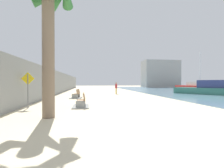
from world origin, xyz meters
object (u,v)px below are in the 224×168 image
(boat_outer, at_px, (205,89))
(boat_far_left, at_px, (194,87))
(boat_mid_bay, at_px, (193,88))
(bench_near, at_px, (81,104))
(palm_tree, at_px, (48,13))
(person_walking, at_px, (116,87))
(boat_far_right, at_px, (197,86))
(pedestrian_sign, at_px, (28,86))
(bench_far, at_px, (76,96))

(boat_outer, xyz_separation_m, boat_far_left, (8.97, 15.52, -0.17))
(boat_mid_bay, bearing_deg, bench_near, -140.23)
(palm_tree, bearing_deg, person_walking, 68.97)
(person_walking, height_order, boat_far_right, boat_far_right)
(person_walking, distance_m, boat_mid_bay, 15.57)
(boat_mid_bay, bearing_deg, boat_far_right, 52.82)
(boat_outer, relative_size, pedestrian_sign, 3.18)
(palm_tree, distance_m, boat_mid_bay, 28.91)
(bench_near, distance_m, boat_mid_bay, 25.28)
(palm_tree, distance_m, boat_far_right, 46.65)
(boat_far_left, bearing_deg, bench_near, -135.84)
(pedestrian_sign, bearing_deg, bench_near, 1.25)
(boat_mid_bay, height_order, boat_far_left, boat_mid_bay)
(bench_near, bearing_deg, person_walking, 69.49)
(boat_far_right, bearing_deg, person_walking, -144.24)
(palm_tree, bearing_deg, bench_near, 67.16)
(boat_outer, height_order, boat_far_left, boat_outer)
(boat_outer, height_order, boat_far_right, boat_outer)
(boat_mid_bay, height_order, boat_far_right, boat_far_right)
(person_walking, bearing_deg, boat_mid_bay, 15.92)
(bench_far, height_order, boat_far_left, boat_far_left)
(boat_far_left, distance_m, pedestrian_sign, 38.68)
(boat_mid_bay, distance_m, boat_far_left, 11.00)
(boat_outer, distance_m, boat_mid_bay, 7.07)
(palm_tree, xyz_separation_m, bench_near, (1.42, 3.38, -4.85))
(boat_outer, distance_m, boat_far_right, 24.89)
(boat_far_right, bearing_deg, boat_outer, -122.68)
(boat_far_left, bearing_deg, palm_tree, -133.76)
(bench_far, bearing_deg, boat_far_left, 34.76)
(bench_far, relative_size, person_walking, 1.28)
(boat_outer, xyz_separation_m, boat_mid_bay, (2.55, 6.59, -0.04))
(person_walking, bearing_deg, boat_far_right, 35.76)
(pedestrian_sign, bearing_deg, bench_far, 68.15)
(bench_near, xyz_separation_m, boat_mid_bay, (19.43, 16.17, 0.50))
(bench_near, distance_m, pedestrian_sign, 3.73)
(person_walking, height_order, boat_mid_bay, boat_mid_bay)
(boat_mid_bay, bearing_deg, boat_outer, -111.13)
(palm_tree, relative_size, boat_mid_bay, 0.88)
(boat_mid_bay, xyz_separation_m, boat_far_left, (6.42, 8.93, -0.13))
(bench_far, bearing_deg, boat_outer, 9.60)
(palm_tree, relative_size, bench_far, 3.18)
(boat_far_left, xyz_separation_m, pedestrian_sign, (-29.35, -25.17, 0.89))
(person_walking, bearing_deg, boat_far_left, 31.67)
(palm_tree, relative_size, pedestrian_sign, 2.93)
(palm_tree, bearing_deg, boat_mid_bay, 43.16)
(person_walking, xyz_separation_m, boat_far_right, (25.86, 18.62, -0.30))
(boat_far_left, bearing_deg, person_walking, -148.33)
(palm_tree, bearing_deg, boat_far_left, 46.24)
(palm_tree, relative_size, person_walking, 4.07)
(boat_mid_bay, distance_m, boat_far_right, 18.02)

